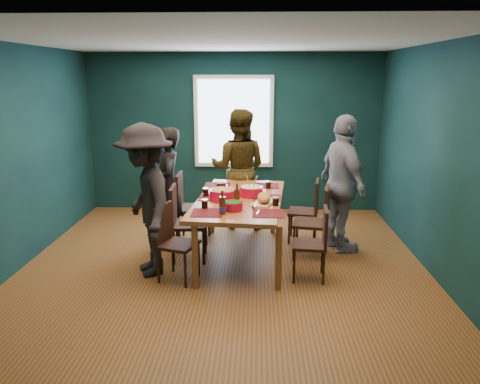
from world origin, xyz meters
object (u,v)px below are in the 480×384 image
(person_right, at_px, (343,184))
(bowl_salad, at_px, (223,194))
(dining_table, at_px, (240,204))
(bowl_herbs, at_px, (233,206))
(cutting_board, at_px, (264,199))
(chair_left_near, at_px, (171,237))
(chair_right_near, at_px, (317,238))
(chair_right_far, at_px, (309,206))
(chair_left_mid, at_px, (182,217))
(chair_right_mid, at_px, (318,217))
(person_near_left, at_px, (146,200))
(person_far_left, at_px, (168,188))
(chair_left_far, at_px, (187,202))
(bowl_dumpling, at_px, (251,191))
(person_back, at_px, (239,168))

(person_right, height_order, bowl_salad, person_right)
(person_right, distance_m, bowl_salad, 1.61)
(dining_table, distance_m, bowl_herbs, 0.57)
(person_right, bearing_deg, cutting_board, 98.47)
(chair_left_near, height_order, chair_right_near, chair_left_near)
(bowl_herbs, bearing_deg, chair_right_far, 48.77)
(chair_left_mid, bearing_deg, chair_right_mid, 0.96)
(person_near_left, relative_size, cutting_board, 3.09)
(chair_right_near, bearing_deg, bowl_herbs, 179.09)
(person_near_left, xyz_separation_m, bowl_salad, (0.87, 0.44, -0.03))
(chair_right_mid, height_order, person_far_left, person_far_left)
(chair_left_mid, xyz_separation_m, person_right, (2.09, 0.41, 0.35))
(chair_left_far, distance_m, chair_right_far, 1.73)
(chair_right_far, height_order, bowl_salad, bowl_salad)
(chair_left_mid, height_order, person_right, person_right)
(chair_left_mid, relative_size, bowl_dumpling, 3.14)
(bowl_herbs, distance_m, cutting_board, 0.49)
(chair_right_mid, relative_size, person_back, 0.52)
(chair_right_near, bearing_deg, bowl_salad, 158.97)
(chair_left_far, relative_size, person_back, 0.54)
(chair_left_near, bearing_deg, person_right, 44.20)
(person_right, distance_m, person_near_left, 2.57)
(bowl_herbs, height_order, cutting_board, cutting_board)
(chair_right_near, xyz_separation_m, bowl_salad, (-1.12, 0.54, 0.37))
(dining_table, xyz_separation_m, person_far_left, (-1.01, 0.42, 0.10))
(chair_left_mid, bearing_deg, person_back, 62.60)
(chair_right_near, height_order, person_far_left, person_far_left)
(chair_left_far, height_order, person_right, person_right)
(person_near_left, bearing_deg, chair_left_far, 141.03)
(person_right, bearing_deg, chair_right_far, 32.91)
(bowl_dumpling, bearing_deg, chair_left_near, -137.97)
(chair_right_far, distance_m, person_near_left, 2.37)
(person_right, relative_size, bowl_salad, 5.38)
(bowl_dumpling, xyz_separation_m, bowl_herbs, (-0.20, -0.66, -0.01))
(dining_table, height_order, person_near_left, person_near_left)
(chair_left_near, bearing_deg, dining_table, 61.78)
(cutting_board, bearing_deg, person_back, 124.43)
(chair_left_far, height_order, person_back, person_back)
(dining_table, relative_size, person_back, 1.19)
(person_back, distance_m, person_right, 1.76)
(bowl_dumpling, bearing_deg, person_back, 99.80)
(chair_left_far, relative_size, person_far_left, 0.60)
(dining_table, height_order, chair_left_mid, chair_left_mid)
(chair_right_far, xyz_separation_m, person_far_left, (-1.97, -0.19, 0.30))
(chair_right_mid, distance_m, bowl_herbs, 1.23)
(dining_table, xyz_separation_m, cutting_board, (0.30, -0.23, 0.13))
(person_right, height_order, bowl_dumpling, person_right)
(dining_table, distance_m, bowl_dumpling, 0.23)
(person_far_left, distance_m, person_back, 1.31)
(chair_right_mid, distance_m, bowl_dumpling, 0.92)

